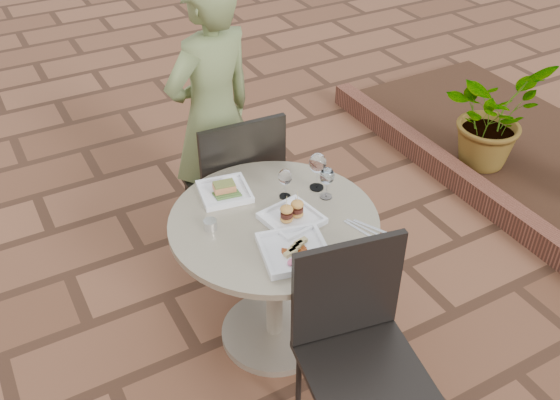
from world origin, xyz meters
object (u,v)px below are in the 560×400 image
cafe_table (274,262)px  plate_tuna (294,250)px  chair_near (356,336)px  plate_sliders (292,216)px  chair_far (237,179)px  plate_salmon (225,191)px  diner (213,117)px

cafe_table → plate_tuna: bearing=-98.3°
chair_near → plate_sliders: chair_near is taller
cafe_table → plate_sliders: size_ratio=3.59×
chair_far → plate_salmon: 0.43m
chair_far → diner: 0.37m
plate_salmon → chair_near: bearing=-80.3°
diner → plate_sliders: diner is taller
diner → plate_sliders: size_ratio=6.10×
cafe_table → chair_near: bearing=-86.2°
plate_tuna → chair_near: bearing=-78.3°
diner → plate_sliders: 0.93m
cafe_table → plate_salmon: plate_salmon is taller
cafe_table → chair_far: size_ratio=0.97×
chair_near → diner: bearing=97.6°
plate_salmon → plate_sliders: (0.17, -0.31, 0.01)m
cafe_table → chair_near: (0.04, -0.58, 0.07)m
diner → plate_salmon: 0.65m
chair_near → plate_tuna: (-0.07, 0.35, 0.20)m
chair_far → plate_sliders: (-0.04, -0.63, 0.21)m
chair_near → diner: size_ratio=0.61×
diner → plate_salmon: (-0.22, -0.61, -0.02)m
plate_tuna → plate_sliders: bearing=62.9°
plate_salmon → plate_tuna: (0.07, -0.50, -0.00)m
chair_near → plate_tuna: 0.41m
cafe_table → chair_far: bearing=80.4°
cafe_table → plate_tuna: plate_tuna is taller
plate_sliders → plate_salmon: bearing=118.3°
chair_near → chair_far: bearing=97.4°
plate_sliders → diner: bearing=87.0°
chair_far → chair_near: 1.16m
diner → plate_tuna: bearing=66.9°
cafe_table → chair_near: chair_near is taller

